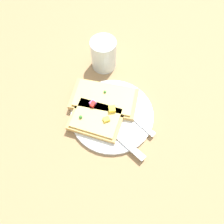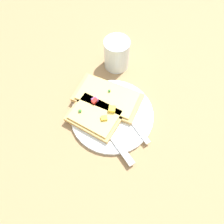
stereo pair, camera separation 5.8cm
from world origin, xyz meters
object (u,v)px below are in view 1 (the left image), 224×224
object	(u,v)px
drinking_glass	(104,54)
fork	(123,108)
pizza_slice_corner	(96,119)
knife	(115,134)
pizza_slice_main	(104,98)
plate	(112,115)

from	to	relation	value
drinking_glass	fork	bearing A→B (deg)	-120.11
pizza_slice_corner	drinking_glass	xyz separation A→B (m)	(0.16, 0.12, 0.03)
fork	knife	distance (m)	0.08
pizza_slice_main	knife	bearing A→B (deg)	118.26
fork	pizza_slice_main	size ratio (longest dim) A/B	0.99
knife	pizza_slice_main	size ratio (longest dim) A/B	1.12
plate	knife	bearing A→B (deg)	-130.57
fork	pizza_slice_corner	world-z (taller)	pizza_slice_corner
plate	pizza_slice_main	distance (m)	0.05
pizza_slice_corner	plate	bearing A→B (deg)	-136.26
plate	fork	distance (m)	0.03
knife	pizza_slice_corner	size ratio (longest dim) A/B	1.42
plate	knife	xyz separation A→B (m)	(-0.04, -0.04, 0.01)
fork	pizza_slice_corner	size ratio (longest dim) A/B	1.25
pizza_slice_main	drinking_glass	size ratio (longest dim) A/B	2.17
fork	pizza_slice_main	distance (m)	0.06
knife	pizza_slice_main	world-z (taller)	pizza_slice_main
plate	drinking_glass	world-z (taller)	drinking_glass
knife	drinking_glass	xyz separation A→B (m)	(0.16, 0.18, 0.03)
pizza_slice_main	pizza_slice_corner	size ratio (longest dim) A/B	1.27
fork	pizza_slice_corner	xyz separation A→B (m)	(-0.07, 0.03, 0.01)
knife	pizza_slice_main	xyz separation A→B (m)	(0.06, 0.09, 0.01)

